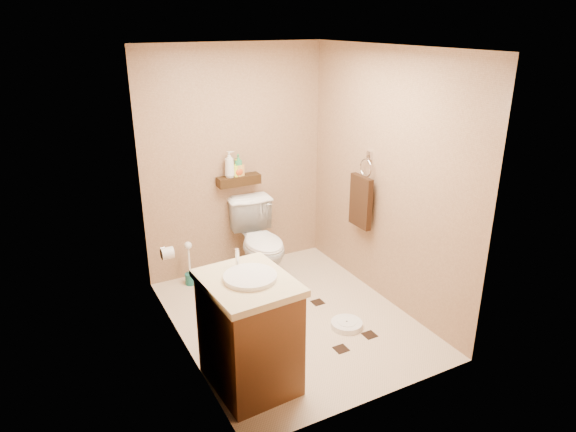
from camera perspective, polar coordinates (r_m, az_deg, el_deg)
ground at (r=4.87m, az=0.36°, el=-11.23°), size 2.50×2.50×0.00m
wall_back at (r=5.43m, az=-5.89°, el=6.00°), size 2.00×0.04×2.40m
wall_front at (r=3.38m, az=10.50°, el=-3.83°), size 2.00×0.04×2.40m
wall_left at (r=4.00m, az=-12.33°, el=0.05°), size 0.04×2.50×2.40m
wall_right at (r=4.88m, az=10.82°, el=3.99°), size 0.04×2.50×2.40m
ceiling at (r=4.12m, az=0.43°, el=18.26°), size 2.00×2.50×0.02m
wall_shelf at (r=5.41m, az=-5.49°, el=3.97°), size 0.46×0.14×0.10m
floor_accents at (r=4.84m, az=1.29°, el=-11.43°), size 1.06×1.22×0.01m
toilet at (r=5.36m, az=-3.05°, el=-2.99°), size 0.54×0.86×0.84m
vanity at (r=3.88m, az=-4.33°, el=-12.62°), size 0.64×0.76×1.02m
bathroom_scale at (r=4.75m, az=6.53°, el=-11.87°), size 0.34×0.34×0.06m
toilet_brush at (r=5.45m, az=-10.86°, el=-5.85°), size 0.11×0.11×0.48m
towel_ring at (r=5.09m, az=8.13°, el=1.87°), size 0.12×0.30×0.76m
toilet_paper at (r=4.83m, az=-13.27°, el=-4.03°), size 0.12×0.11×0.12m
bottle_a at (r=5.33m, az=-6.53°, el=5.74°), size 0.14×0.14×0.27m
bottle_b at (r=5.37m, az=-5.73°, el=5.36°), size 0.08×0.08×0.18m
bottle_c at (r=5.38m, az=-5.62°, el=5.21°), size 0.15×0.15×0.15m
bottle_d at (r=5.37m, az=-5.53°, el=5.66°), size 0.12×0.12×0.23m
bottle_e at (r=5.38m, az=-5.46°, el=5.41°), size 0.10×0.10×0.18m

